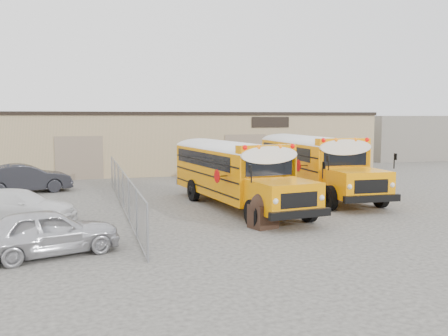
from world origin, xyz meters
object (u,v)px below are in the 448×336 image
object	(u,v)px
school_bus_right	(272,152)
tarp_bundle	(263,210)
car_dark	(25,178)
car_silver	(48,232)
car_white	(18,206)
school_bus_left	(188,158)

from	to	relation	value
school_bus_right	tarp_bundle	distance (m)	15.38
school_bus_right	car_dark	xyz separation A→B (m)	(-15.77, -1.93, -1.09)
car_silver	car_white	xyz separation A→B (m)	(-1.46, 5.38, -0.06)
school_bus_right	car_white	xyz separation A→B (m)	(-15.17, -10.56, -1.23)
car_white	car_silver	bearing A→B (deg)	-146.57
school_bus_right	car_silver	size ratio (longest dim) A/B	2.59
car_silver	school_bus_right	bearing A→B (deg)	-57.97
school_bus_left	car_white	world-z (taller)	school_bus_left
car_dark	car_white	bearing A→B (deg)	169.80
car_white	car_dark	bearing A→B (deg)	22.20
tarp_bundle	car_silver	xyz separation A→B (m)	(-7.81, -1.79, 0.03)
school_bus_left	car_silver	distance (m)	15.03
school_bus_left	tarp_bundle	xyz separation A→B (m)	(0.58, -11.34, -1.12)
car_silver	car_dark	size ratio (longest dim) A/B	0.88
school_bus_left	car_silver	size ratio (longest dim) A/B	2.53
car_dark	school_bus_left	bearing A→B (deg)	-109.54
school_bus_right	school_bus_left	bearing A→B (deg)	-156.60
school_bus_left	car_white	bearing A→B (deg)	-138.27
school_bus_left	car_white	xyz separation A→B (m)	(-8.69, -7.75, -1.15)
school_bus_left	car_white	distance (m)	11.70
car_white	car_dark	distance (m)	8.65
car_dark	school_bus_right	bearing A→B (deg)	-97.16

